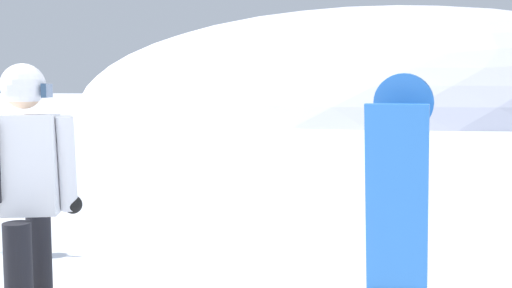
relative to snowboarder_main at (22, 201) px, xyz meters
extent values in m
ellipsoid|color=white|center=(-4.75, 37.25, -0.92)|extent=(39.55, 35.60, 13.16)
cylinder|color=black|center=(-0.09, 0.23, -0.48)|extent=(0.15, 0.15, 0.82)
cube|color=silver|center=(0.03, 0.01, 0.22)|extent=(0.42, 0.36, 0.58)
cylinder|color=silver|center=(0.23, 0.12, 0.22)|extent=(0.17, 0.20, 0.57)
sphere|color=black|center=(0.23, 0.17, -0.03)|extent=(0.11, 0.11, 0.11)
sphere|color=beige|center=(0.03, 0.01, 0.64)|extent=(0.21, 0.21, 0.21)
sphere|color=silver|center=(0.03, 0.01, 0.67)|extent=(0.25, 0.25, 0.25)
cube|color=navy|center=(0.14, 0.08, 0.64)|extent=(0.11, 0.16, 0.08)
cube|color=blue|center=(2.13, 0.09, -0.17)|extent=(0.28, 0.25, 1.51)
cylinder|color=blue|center=(2.13, 0.20, 0.58)|extent=(0.28, 0.06, 0.28)
cube|color=black|center=(2.13, 0.12, 0.05)|extent=(0.25, 0.09, 0.15)
camera|label=1|loc=(2.52, -2.68, 0.65)|focal=41.87mm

